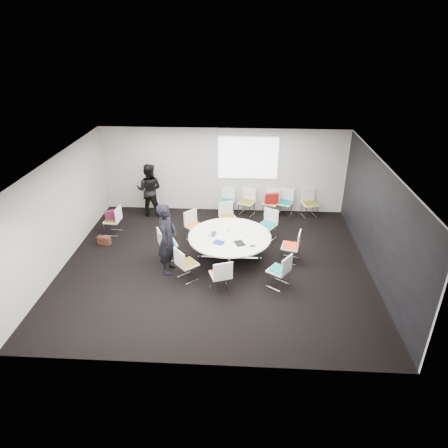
# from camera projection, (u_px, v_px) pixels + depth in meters

# --- Properties ---
(room_shell) EXTENTS (8.08, 7.08, 2.88)m
(room_shell) POSITION_uv_depth(u_px,v_px,m) (219.00, 217.00, 9.97)
(room_shell) COLOR black
(room_shell) RESTS_ON ground
(conference_table) EXTENTS (2.18, 2.18, 0.73)m
(conference_table) POSITION_uv_depth(u_px,v_px,m) (230.00, 242.00, 10.58)
(conference_table) COLOR silver
(conference_table) RESTS_ON ground
(projection_screen) EXTENTS (1.90, 0.03, 1.35)m
(projection_screen) POSITION_uv_depth(u_px,v_px,m) (248.00, 158.00, 12.81)
(projection_screen) COLOR white
(projection_screen) RESTS_ON room_shell
(chair_ring_a) EXTENTS (0.54, 0.55, 0.88)m
(chair_ring_a) POSITION_uv_depth(u_px,v_px,m) (291.00, 252.00, 10.64)
(chair_ring_a) COLOR silver
(chair_ring_a) RESTS_ON ground
(chair_ring_b) EXTENTS (0.63, 0.62, 0.88)m
(chair_ring_b) POSITION_uv_depth(u_px,v_px,m) (267.00, 230.00, 11.76)
(chair_ring_b) COLOR silver
(chair_ring_b) RESTS_ON ground
(chair_ring_c) EXTENTS (0.60, 0.59, 0.88)m
(chair_ring_c) POSITION_uv_depth(u_px,v_px,m) (228.00, 222.00, 12.21)
(chair_ring_c) COLOR silver
(chair_ring_c) RESTS_ON ground
(chair_ring_d) EXTENTS (0.64, 0.64, 0.88)m
(chair_ring_d) POSITION_uv_depth(u_px,v_px,m) (195.00, 231.00, 11.68)
(chair_ring_d) COLOR silver
(chair_ring_d) RESTS_ON ground
(chair_ring_e) EXTENTS (0.60, 0.61, 0.88)m
(chair_ring_e) POSITION_uv_depth(u_px,v_px,m) (168.00, 249.00, 10.75)
(chair_ring_e) COLOR silver
(chair_ring_e) RESTS_ON ground
(chair_ring_f) EXTENTS (0.64, 0.64, 0.88)m
(chair_ring_f) POSITION_uv_depth(u_px,v_px,m) (187.00, 270.00, 9.87)
(chair_ring_f) COLOR silver
(chair_ring_f) RESTS_ON ground
(chair_ring_g) EXTENTS (0.58, 0.58, 0.88)m
(chair_ring_g) POSITION_uv_depth(u_px,v_px,m) (221.00, 281.00, 9.44)
(chair_ring_g) COLOR silver
(chair_ring_g) RESTS_ON ground
(chair_ring_h) EXTENTS (0.63, 0.63, 0.88)m
(chair_ring_h) POSITION_uv_depth(u_px,v_px,m) (279.00, 276.00, 9.61)
(chair_ring_h) COLOR silver
(chair_ring_h) RESTS_ON ground
(chair_back_a) EXTENTS (0.53, 0.52, 0.88)m
(chair_back_a) POSITION_uv_depth(u_px,v_px,m) (227.00, 206.00, 13.29)
(chair_back_a) COLOR silver
(chair_back_a) RESTS_ON ground
(chair_back_b) EXTENTS (0.61, 0.60, 0.88)m
(chair_back_b) POSITION_uv_depth(u_px,v_px,m) (247.00, 207.00, 13.25)
(chair_back_b) COLOR silver
(chair_back_b) RESTS_ON ground
(chair_back_c) EXTENTS (0.60, 0.59, 0.88)m
(chair_back_c) POSITION_uv_depth(u_px,v_px,m) (271.00, 207.00, 13.22)
(chair_back_c) COLOR silver
(chair_back_c) RESTS_ON ground
(chair_back_d) EXTENTS (0.59, 0.58, 0.88)m
(chair_back_d) POSITION_uv_depth(u_px,v_px,m) (284.00, 207.00, 13.20)
(chair_back_d) COLOR silver
(chair_back_d) RESTS_ON ground
(chair_back_e) EXTENTS (0.57, 0.56, 0.88)m
(chair_back_e) POSITION_uv_depth(u_px,v_px,m) (309.00, 208.00, 13.13)
(chair_back_e) COLOR silver
(chair_back_e) RESTS_ON ground
(chair_spare_left) EXTENTS (0.48, 0.49, 0.88)m
(chair_spare_left) POSITION_uv_depth(u_px,v_px,m) (114.00, 225.00, 12.03)
(chair_spare_left) COLOR silver
(chair_spare_left) RESTS_ON ground
(chair_person_back) EXTENTS (0.54, 0.53, 0.88)m
(chair_person_back) POSITION_uv_depth(u_px,v_px,m) (152.00, 205.00, 13.40)
(chair_person_back) COLOR silver
(chair_person_back) RESTS_ON ground
(person_main) EXTENTS (0.55, 0.74, 1.87)m
(person_main) POSITION_uv_depth(u_px,v_px,m) (167.00, 239.00, 9.91)
(person_main) COLOR black
(person_main) RESTS_ON ground
(person_back) EXTENTS (0.89, 0.72, 1.76)m
(person_back) POSITION_uv_depth(u_px,v_px,m) (149.00, 190.00, 12.98)
(person_back) COLOR black
(person_back) RESTS_ON ground
(laptop) EXTENTS (0.24, 0.33, 0.02)m
(laptop) POSITION_uv_depth(u_px,v_px,m) (215.00, 234.00, 10.53)
(laptop) COLOR #333338
(laptop) RESTS_ON conference_table
(laptop_lid) EXTENTS (0.07, 0.30, 0.22)m
(laptop_lid) POSITION_uv_depth(u_px,v_px,m) (211.00, 231.00, 10.46)
(laptop_lid) COLOR silver
(laptop_lid) RESTS_ON conference_table
(notebook_black) EXTENTS (0.32, 0.36, 0.02)m
(notebook_black) POSITION_uv_depth(u_px,v_px,m) (240.00, 243.00, 10.11)
(notebook_black) COLOR black
(notebook_black) RESTS_ON conference_table
(tablet_folio) EXTENTS (0.32, 0.29, 0.03)m
(tablet_folio) POSITION_uv_depth(u_px,v_px,m) (219.00, 242.00, 10.15)
(tablet_folio) COLOR navy
(tablet_folio) RESTS_ON conference_table
(papers_right) EXTENTS (0.37, 0.34, 0.00)m
(papers_right) POSITION_uv_depth(u_px,v_px,m) (248.00, 234.00, 10.59)
(papers_right) COLOR silver
(papers_right) RESTS_ON conference_table
(papers_front) EXTENTS (0.31, 0.23, 0.00)m
(papers_front) POSITION_uv_depth(u_px,v_px,m) (257.00, 236.00, 10.46)
(papers_front) COLOR white
(papers_front) RESTS_ON conference_table
(cup) EXTENTS (0.08, 0.08, 0.09)m
(cup) POSITION_uv_depth(u_px,v_px,m) (229.00, 230.00, 10.69)
(cup) COLOR white
(cup) RESTS_ON conference_table
(phone) EXTENTS (0.16, 0.12, 0.01)m
(phone) POSITION_uv_depth(u_px,v_px,m) (252.00, 246.00, 10.00)
(phone) COLOR black
(phone) RESTS_ON conference_table
(maroon_bag) EXTENTS (0.42, 0.28, 0.28)m
(maroon_bag) POSITION_uv_depth(u_px,v_px,m) (112.00, 215.00, 11.88)
(maroon_bag) COLOR #541632
(maroon_bag) RESTS_ON chair_spare_left
(brown_bag) EXTENTS (0.38, 0.23, 0.24)m
(brown_bag) POSITION_uv_depth(u_px,v_px,m) (104.00, 240.00, 11.51)
(brown_bag) COLOR #422015
(brown_bag) RESTS_ON ground
(red_jacket) EXTENTS (0.46, 0.25, 0.36)m
(red_jacket) POSITION_uv_depth(u_px,v_px,m) (272.00, 198.00, 12.83)
(red_jacket) COLOR #AC1515
(red_jacket) RESTS_ON chair_back_c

